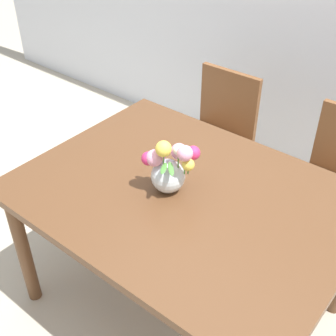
% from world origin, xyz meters
% --- Properties ---
extents(ground_plane, '(12.00, 12.00, 0.00)m').
position_xyz_m(ground_plane, '(0.00, 0.00, 0.00)').
color(ground_plane, '#B7AD99').
extents(dining_table, '(1.48, 1.12, 0.78)m').
position_xyz_m(dining_table, '(0.00, 0.00, 0.69)').
color(dining_table, brown).
rests_on(dining_table, ground_plane).
extents(chair_left, '(0.42, 0.42, 0.90)m').
position_xyz_m(chair_left, '(-0.41, 0.90, 0.52)').
color(chair_left, brown).
rests_on(chair_left, ground_plane).
extents(flower_vase, '(0.24, 0.21, 0.28)m').
position_xyz_m(flower_vase, '(-0.06, -0.04, 0.90)').
color(flower_vase, silver).
rests_on(flower_vase, dining_table).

